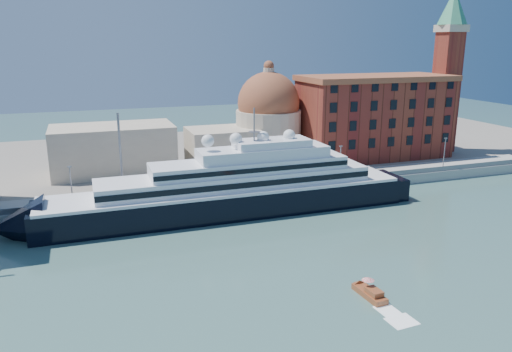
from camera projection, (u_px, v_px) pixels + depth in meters
name	position (u px, v px, depth m)	size (l,w,h in m)	color
ground	(268.00, 258.00, 81.94)	(400.00, 400.00, 0.00)	#345A54
quay	(215.00, 193.00, 112.59)	(180.00, 10.00, 2.50)	gray
land	(180.00, 156.00, 150.00)	(260.00, 72.00, 2.00)	slate
quay_fence	(220.00, 191.00, 108.01)	(180.00, 0.10, 1.20)	slate
superyacht	(217.00, 195.00, 100.98)	(84.59, 11.73, 25.28)	black
water_taxi	(370.00, 293.00, 69.15)	(2.39, 6.08, 2.83)	brown
warehouse	(374.00, 116.00, 142.33)	(43.00, 19.00, 23.25)	maroon
campanile	(448.00, 61.00, 146.09)	(8.40, 8.40, 47.00)	maroon
church	(214.00, 132.00, 133.71)	(66.00, 18.00, 25.50)	beige
lamp_posts	(157.00, 162.00, 104.72)	(120.80, 2.40, 18.00)	slate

